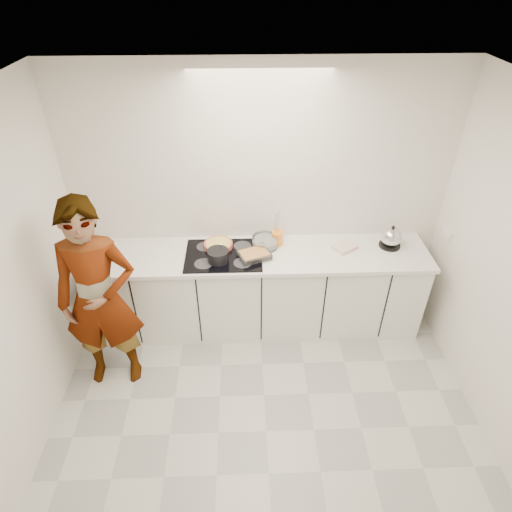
{
  "coord_description": "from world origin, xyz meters",
  "views": [
    {
      "loc": [
        -0.16,
        -2.04,
        3.27
      ],
      "look_at": [
        -0.05,
        1.05,
        1.05
      ],
      "focal_mm": 30.0,
      "sensor_mm": 36.0,
      "label": 1
    }
  ],
  "objects_px": {
    "saucepan": "(218,255)",
    "utensil_crock": "(277,238)",
    "cook": "(99,299)",
    "baking_dish": "(254,255)",
    "mixing_bowl": "(265,242)",
    "kettle": "(391,238)",
    "hob": "(224,255)",
    "tart_dish": "(218,245)"
  },
  "relations": [
    {
      "from": "mixing_bowl",
      "to": "saucepan",
      "type": "bearing_deg",
      "value": -152.69
    },
    {
      "from": "mixing_bowl",
      "to": "baking_dish",
      "type": "bearing_deg",
      "value": -119.85
    },
    {
      "from": "hob",
      "to": "saucepan",
      "type": "height_order",
      "value": "saucepan"
    },
    {
      "from": "tart_dish",
      "to": "mixing_bowl",
      "type": "xyz_separation_m",
      "value": [
        0.45,
        0.01,
        0.01
      ]
    },
    {
      "from": "cook",
      "to": "mixing_bowl",
      "type": "bearing_deg",
      "value": 24.4
    },
    {
      "from": "hob",
      "to": "saucepan",
      "type": "relative_size",
      "value": 2.93
    },
    {
      "from": "mixing_bowl",
      "to": "cook",
      "type": "xyz_separation_m",
      "value": [
        -1.41,
        -0.74,
        -0.04
      ]
    },
    {
      "from": "mixing_bowl",
      "to": "kettle",
      "type": "bearing_deg",
      "value": -1.54
    },
    {
      "from": "kettle",
      "to": "utensil_crock",
      "type": "height_order",
      "value": "kettle"
    },
    {
      "from": "hob",
      "to": "kettle",
      "type": "distance_m",
      "value": 1.62
    },
    {
      "from": "mixing_bowl",
      "to": "cook",
      "type": "height_order",
      "value": "cook"
    },
    {
      "from": "tart_dish",
      "to": "baking_dish",
      "type": "bearing_deg",
      "value": -28.55
    },
    {
      "from": "hob",
      "to": "tart_dish",
      "type": "height_order",
      "value": "tart_dish"
    },
    {
      "from": "mixing_bowl",
      "to": "cook",
      "type": "bearing_deg",
      "value": -152.37
    },
    {
      "from": "saucepan",
      "to": "kettle",
      "type": "relative_size",
      "value": 0.94
    },
    {
      "from": "hob",
      "to": "kettle",
      "type": "bearing_deg",
      "value": 3.75
    },
    {
      "from": "tart_dish",
      "to": "utensil_crock",
      "type": "bearing_deg",
      "value": 4.71
    },
    {
      "from": "mixing_bowl",
      "to": "utensil_crock",
      "type": "xyz_separation_m",
      "value": [
        0.12,
        0.04,
        0.02
      ]
    },
    {
      "from": "saucepan",
      "to": "utensil_crock",
      "type": "bearing_deg",
      "value": 25.59
    },
    {
      "from": "saucepan",
      "to": "cook",
      "type": "relative_size",
      "value": 0.13
    },
    {
      "from": "saucepan",
      "to": "utensil_crock",
      "type": "xyz_separation_m",
      "value": [
        0.57,
        0.27,
        0.0
      ]
    },
    {
      "from": "tart_dish",
      "to": "mixing_bowl",
      "type": "bearing_deg",
      "value": 0.7
    },
    {
      "from": "hob",
      "to": "kettle",
      "type": "xyz_separation_m",
      "value": [
        1.62,
        0.11,
        0.09
      ]
    },
    {
      "from": "mixing_bowl",
      "to": "kettle",
      "type": "height_order",
      "value": "kettle"
    },
    {
      "from": "saucepan",
      "to": "baking_dish",
      "type": "bearing_deg",
      "value": 6.45
    },
    {
      "from": "baking_dish",
      "to": "kettle",
      "type": "bearing_deg",
      "value": 6.84
    },
    {
      "from": "utensil_crock",
      "to": "baking_dish",
      "type": "bearing_deg",
      "value": -134.84
    },
    {
      "from": "tart_dish",
      "to": "kettle",
      "type": "relative_size",
      "value": 1.06
    },
    {
      "from": "saucepan",
      "to": "cook",
      "type": "bearing_deg",
      "value": -152.22
    },
    {
      "from": "mixing_bowl",
      "to": "utensil_crock",
      "type": "height_order",
      "value": "utensil_crock"
    },
    {
      "from": "saucepan",
      "to": "baking_dish",
      "type": "relative_size",
      "value": 0.72
    },
    {
      "from": "hob",
      "to": "baking_dish",
      "type": "height_order",
      "value": "baking_dish"
    },
    {
      "from": "saucepan",
      "to": "mixing_bowl",
      "type": "bearing_deg",
      "value": 27.31
    },
    {
      "from": "saucepan",
      "to": "kettle",
      "type": "height_order",
      "value": "kettle"
    },
    {
      "from": "saucepan",
      "to": "kettle",
      "type": "distance_m",
      "value": 1.67
    },
    {
      "from": "hob",
      "to": "utensil_crock",
      "type": "distance_m",
      "value": 0.56
    },
    {
      "from": "baking_dish",
      "to": "kettle",
      "type": "relative_size",
      "value": 1.3
    },
    {
      "from": "mixing_bowl",
      "to": "utensil_crock",
      "type": "relative_size",
      "value": 2.31
    },
    {
      "from": "baking_dish",
      "to": "mixing_bowl",
      "type": "relative_size",
      "value": 1.06
    },
    {
      "from": "baking_dish",
      "to": "utensil_crock",
      "type": "distance_m",
      "value": 0.33
    },
    {
      "from": "tart_dish",
      "to": "utensil_crock",
      "type": "height_order",
      "value": "utensil_crock"
    },
    {
      "from": "tart_dish",
      "to": "baking_dish",
      "type": "distance_m",
      "value": 0.39
    }
  ]
}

